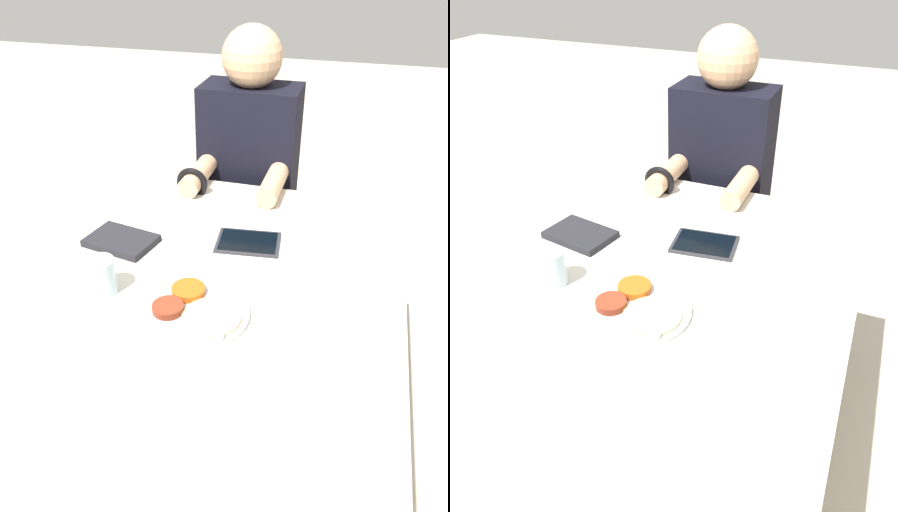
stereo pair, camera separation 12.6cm
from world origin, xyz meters
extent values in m
plane|color=#B2A893|center=(0.00, 0.00, 0.00)|extent=(12.00, 12.00, 0.00)
cube|color=beige|center=(0.00, 0.00, 0.35)|extent=(1.01, 1.08, 0.71)
cylinder|color=#B7BABF|center=(0.03, -0.18, 0.71)|extent=(0.26, 0.26, 0.01)
cylinder|color=#B75114|center=(-0.01, -0.12, 0.73)|extent=(0.08, 0.08, 0.02)
cylinder|color=maroon|center=(-0.03, -0.20, 0.73)|extent=(0.07, 0.07, 0.02)
cylinder|color=#DBBC7F|center=(0.07, -0.19, 0.72)|extent=(0.14, 0.14, 0.01)
cylinder|color=#B7BABF|center=(0.03, -0.25, 0.72)|extent=(0.15, 0.01, 0.01)
sphere|color=#B7BABF|center=(0.11, -0.25, 0.72)|extent=(0.02, 0.02, 0.02)
cube|color=silver|center=(-0.28, 0.06, 0.71)|extent=(0.20, 0.16, 0.01)
cube|color=black|center=(-0.28, 0.06, 0.72)|extent=(0.21, 0.16, 0.02)
cube|color=#28282D|center=(0.07, 0.16, 0.71)|extent=(0.19, 0.15, 0.01)
cube|color=black|center=(0.07, 0.16, 0.72)|extent=(0.17, 0.13, 0.00)
cube|color=black|center=(-0.06, 0.70, 0.22)|extent=(0.32, 0.22, 0.44)
cube|color=black|center=(-0.06, 0.70, 0.72)|extent=(0.35, 0.20, 0.57)
sphere|color=tan|center=(-0.06, 0.70, 1.10)|extent=(0.21, 0.21, 0.21)
cylinder|color=tan|center=(-0.19, 0.50, 0.74)|extent=(0.07, 0.25, 0.07)
cylinder|color=tan|center=(0.08, 0.50, 0.74)|extent=(0.07, 0.25, 0.07)
torus|color=black|center=(-0.19, 0.43, 0.74)|extent=(0.11, 0.02, 0.11)
cylinder|color=silver|center=(-0.22, -0.16, 0.76)|extent=(0.07, 0.07, 0.09)
camera|label=1|loc=(0.34, -1.03, 1.47)|focal=35.00mm
camera|label=2|loc=(0.46, -0.99, 1.47)|focal=35.00mm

